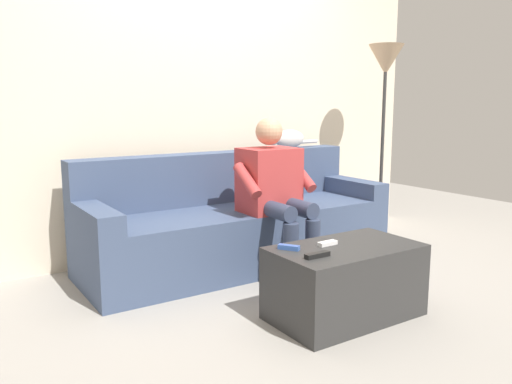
% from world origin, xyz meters
% --- Properties ---
extents(ground_plane, '(8.00, 8.00, 0.00)m').
position_xyz_m(ground_plane, '(0.00, 0.60, 0.00)').
color(ground_plane, gray).
extents(back_wall, '(4.36, 0.06, 2.43)m').
position_xyz_m(back_wall, '(0.00, -0.67, 1.21)').
color(back_wall, beige).
rests_on(back_wall, ground).
extents(couch, '(2.29, 0.78, 0.82)m').
position_xyz_m(couch, '(0.00, -0.15, 0.30)').
color(couch, '#3D4C6B').
rests_on(couch, ground).
extents(coffee_table, '(0.83, 0.48, 0.41)m').
position_xyz_m(coffee_table, '(0.00, 1.03, 0.20)').
color(coffee_table, '#2D2D2D').
rests_on(coffee_table, ground).
extents(person_solo_seated, '(0.53, 0.58, 1.09)m').
position_xyz_m(person_solo_seated, '(-0.10, 0.21, 0.62)').
color(person_solo_seated, '#B23838').
rests_on(person_solo_seated, ground).
extents(cat_on_backrest, '(0.53, 0.14, 0.17)m').
position_xyz_m(cat_on_backrest, '(-0.63, -0.39, 0.90)').
color(cat_on_backrest, silver).
rests_on(cat_on_backrest, couch).
extents(remote_black, '(0.15, 0.04, 0.02)m').
position_xyz_m(remote_black, '(0.27, 1.11, 0.42)').
color(remote_black, black).
rests_on(remote_black, coffee_table).
extents(remote_white, '(0.12, 0.05, 0.02)m').
position_xyz_m(remote_white, '(0.07, 0.96, 0.42)').
color(remote_white, white).
rests_on(remote_white, coffee_table).
extents(remote_blue, '(0.10, 0.12, 0.03)m').
position_xyz_m(remote_blue, '(0.31, 0.92, 0.42)').
color(remote_blue, '#3860B7').
rests_on(remote_blue, coffee_table).
extents(floor_lamp, '(0.30, 0.30, 1.68)m').
position_xyz_m(floor_lamp, '(-1.47, -0.11, 1.44)').
color(floor_lamp, '#2D2D2D').
rests_on(floor_lamp, ground).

